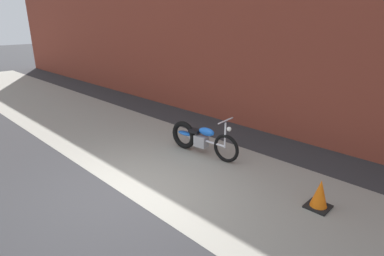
# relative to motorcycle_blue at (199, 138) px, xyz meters

# --- Properties ---
(ground_plane) EXTENTS (80.00, 80.00, 0.00)m
(ground_plane) POSITION_rel_motorcycle_blue_xyz_m (0.46, -2.45, -0.40)
(ground_plane) COLOR #2D2D30
(sidewalk_slab) EXTENTS (36.00, 3.50, 0.01)m
(sidewalk_slab) POSITION_rel_motorcycle_blue_xyz_m (0.46, -0.70, -0.40)
(sidewalk_slab) COLOR gray
(sidewalk_slab) RESTS_ON ground
(brick_building_wall) EXTENTS (36.00, 0.50, 6.38)m
(brick_building_wall) POSITION_rel_motorcycle_blue_xyz_m (0.46, 2.75, 2.79)
(brick_building_wall) COLOR brown
(brick_building_wall) RESTS_ON ground
(motorcycle_blue) EXTENTS (2.01, 0.58, 1.03)m
(motorcycle_blue) POSITION_rel_motorcycle_blue_xyz_m (0.00, 0.00, 0.00)
(motorcycle_blue) COLOR black
(motorcycle_blue) RESTS_ON ground
(traffic_cone) EXTENTS (0.40, 0.40, 0.55)m
(traffic_cone) POSITION_rel_motorcycle_blue_xyz_m (3.18, -0.25, -0.15)
(traffic_cone) COLOR orange
(traffic_cone) RESTS_ON ground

